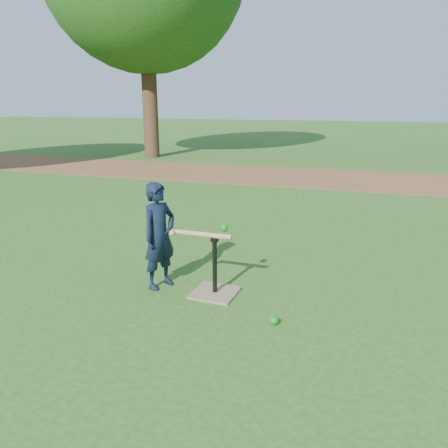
% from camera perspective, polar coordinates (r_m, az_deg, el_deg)
% --- Properties ---
extents(ground, '(80.00, 80.00, 0.00)m').
position_cam_1_polar(ground, '(4.13, 2.66, -11.18)').
color(ground, '#285116').
rests_on(ground, ground).
extents(dirt_strip, '(24.00, 3.00, 0.01)m').
position_cam_1_polar(dirt_strip, '(11.26, 12.83, 5.89)').
color(dirt_strip, brown).
rests_on(dirt_strip, ground).
extents(child, '(0.39, 0.47, 1.10)m').
position_cam_1_polar(child, '(4.48, -8.44, -1.54)').
color(child, black).
rests_on(child, ground).
extents(wiffle_ball_ground, '(0.08, 0.08, 0.08)m').
position_cam_1_polar(wiffle_ball_ground, '(3.90, 6.55, -12.40)').
color(wiffle_ball_ground, '#0C8C16').
rests_on(wiffle_ball_ground, ground).
extents(batting_tee, '(0.45, 0.45, 0.61)m').
position_cam_1_polar(batting_tee, '(4.41, -1.21, -7.79)').
color(batting_tee, '#8A7057').
rests_on(batting_tee, ground).
extents(swing_action, '(0.63, 0.22, 0.13)m').
position_cam_1_polar(swing_action, '(4.26, -2.67, -1.16)').
color(swing_action, tan).
rests_on(swing_action, ground).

